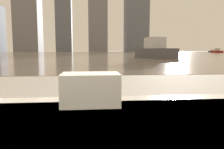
# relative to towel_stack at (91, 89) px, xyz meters

# --- Properties ---
(towel_stack) EXTENTS (0.29, 0.19, 0.16)m
(towel_stack) POSITION_rel_towel_stack_xyz_m (0.00, 0.00, 0.00)
(towel_stack) COLOR silver
(towel_stack) RESTS_ON bathtub
(harbor_water) EXTENTS (180.00, 110.00, 0.01)m
(harbor_water) POSITION_rel_towel_stack_xyz_m (0.15, 61.10, -0.64)
(harbor_water) COLOR gray
(harbor_water) RESTS_ON ground_plane
(harbor_boat_1) EXTENTS (3.17, 5.93, 2.11)m
(harbor_boat_1) POSITION_rel_towel_stack_xyz_m (6.35, 20.90, 0.11)
(harbor_boat_1) COLOR #4C4C51
(harbor_boat_1) RESTS_ON harbor_water
(harbor_boat_4) EXTENTS (1.85, 2.88, 1.02)m
(harbor_boat_4) POSITION_rel_towel_stack_xyz_m (43.57, 75.42, -0.28)
(harbor_boat_4) COLOR #2D2D33
(harbor_boat_4) RESTS_ON harbor_water
(harbor_boat_5) EXTENTS (2.48, 3.70, 1.32)m
(harbor_boat_5) POSITION_rel_towel_stack_xyz_m (38.45, 63.54, -0.17)
(harbor_boat_5) COLOR maroon
(harbor_boat_5) RESTS_ON harbor_water
(skyline_tower_1) EXTENTS (12.18, 12.23, 30.46)m
(skyline_tower_1) POSITION_rel_towel_stack_xyz_m (-33.03, 117.10, 14.58)
(skyline_tower_1) COLOR slate
(skyline_tower_1) RESTS_ON ground_plane
(skyline_tower_2) EXTENTS (8.18, 6.01, 29.39)m
(skyline_tower_2) POSITION_rel_towel_stack_xyz_m (-14.82, 117.10, 14.05)
(skyline_tower_2) COLOR slate
(skyline_tower_2) RESTS_ON ground_plane
(skyline_tower_4) EXTENTS (11.91, 11.42, 39.46)m
(skyline_tower_4) POSITION_rel_towel_stack_xyz_m (23.53, 117.10, 19.08)
(skyline_tower_4) COLOR slate
(skyline_tower_4) RESTS_ON ground_plane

